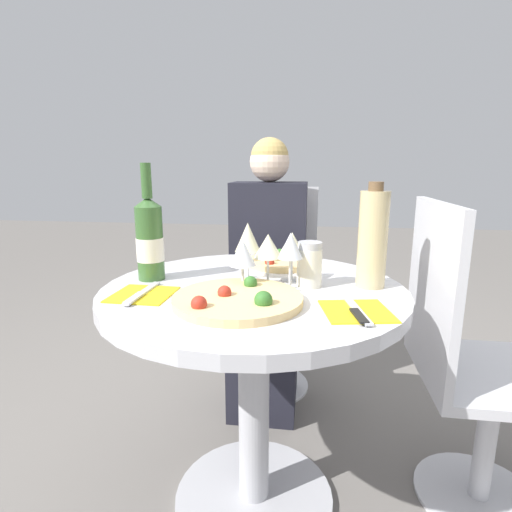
{
  "coord_description": "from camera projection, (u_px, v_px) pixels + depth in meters",
  "views": [
    {
      "loc": [
        0.15,
        -1.06,
        1.03
      ],
      "look_at": [
        0.01,
        -0.06,
        0.81
      ],
      "focal_mm": 28.0,
      "sensor_mm": 36.0,
      "label": 1
    }
  ],
  "objects": [
    {
      "name": "pizza_large",
      "position": [
        238.0,
        299.0,
        0.97
      ],
      "size": [
        0.32,
        0.32,
        0.05
      ],
      "color": "#E5C17F",
      "rests_on": "dining_table"
    },
    {
      "name": "wine_glass_center",
      "position": [
        268.0,
        247.0,
        1.11
      ],
      "size": [
        0.08,
        0.08,
        0.14
      ],
      "color": "silver",
      "rests_on": "dining_table"
    },
    {
      "name": "wine_glass_back_left",
      "position": [
        248.0,
        238.0,
        1.16
      ],
      "size": [
        0.07,
        0.07,
        0.17
      ],
      "color": "silver",
      "rests_on": "dining_table"
    },
    {
      "name": "chair_empty_side",
      "position": [
        470.0,
        368.0,
        1.18
      ],
      "size": [
        0.43,
        0.43,
        0.94
      ],
      "rotation": [
        0.0,
        0.0,
        -1.57
      ],
      "color": "silver",
      "rests_on": "ground_plane"
    },
    {
      "name": "sugar_shaker",
      "position": [
        309.0,
        265.0,
        1.1
      ],
      "size": [
        0.07,
        0.07,
        0.13
      ],
      "color": "silver",
      "rests_on": "dining_table"
    },
    {
      "name": "wine_bottle",
      "position": [
        150.0,
        239.0,
        1.16
      ],
      "size": [
        0.08,
        0.08,
        0.34
      ],
      "color": "#38602D",
      "rests_on": "dining_table"
    },
    {
      "name": "wine_glass_front_right",
      "position": [
        290.0,
        247.0,
        1.06
      ],
      "size": [
        0.07,
        0.07,
        0.16
      ],
      "color": "silver",
      "rests_on": "dining_table"
    },
    {
      "name": "wine_glass_back_right",
      "position": [
        292.0,
        244.0,
        1.15
      ],
      "size": [
        0.07,
        0.07,
        0.14
      ],
      "color": "silver",
      "rests_on": "dining_table"
    },
    {
      "name": "dining_table",
      "position": [
        254.0,
        345.0,
        1.15
      ],
      "size": [
        0.84,
        0.84,
        0.71
      ],
      "color": "#B2B2B7",
      "rests_on": "ground_plane"
    },
    {
      "name": "place_setting_right",
      "position": [
        357.0,
        311.0,
        0.91
      ],
      "size": [
        0.17,
        0.19,
        0.01
      ],
      "color": "yellow",
      "rests_on": "dining_table"
    },
    {
      "name": "chair_behind_diner",
      "position": [
        270.0,
        292.0,
        1.9
      ],
      "size": [
        0.43,
        0.43,
        0.94
      ],
      "rotation": [
        0.0,
        0.0,
        3.14
      ],
      "color": "silver",
      "rests_on": "ground_plane"
    },
    {
      "name": "pizza_small_far",
      "position": [
        280.0,
        261.0,
        1.35
      ],
      "size": [
        0.23,
        0.23,
        0.05
      ],
      "color": "#E5C17F",
      "rests_on": "dining_table"
    },
    {
      "name": "tall_carafe",
      "position": [
        373.0,
        239.0,
        1.08
      ],
      "size": [
        0.08,
        0.08,
        0.29
      ],
      "color": "tan",
      "rests_on": "dining_table"
    },
    {
      "name": "wine_glass_front_left",
      "position": [
        243.0,
        254.0,
        1.08
      ],
      "size": [
        0.07,
        0.07,
        0.13
      ],
      "color": "silver",
      "rests_on": "dining_table"
    },
    {
      "name": "ground_plane",
      "position": [
        254.0,
        499.0,
        1.27
      ],
      "size": [
        12.0,
        12.0,
        0.0
      ],
      "primitive_type": "plane",
      "color": "slate",
      "rests_on": "ground"
    },
    {
      "name": "seated_diner",
      "position": [
        267.0,
        288.0,
        1.74
      ],
      "size": [
        0.33,
        0.43,
        1.15
      ],
      "rotation": [
        0.0,
        0.0,
        3.14
      ],
      "color": "black",
      "rests_on": "ground_plane"
    },
    {
      "name": "place_setting_left",
      "position": [
        142.0,
        294.0,
        1.03
      ],
      "size": [
        0.15,
        0.19,
        0.01
      ],
      "color": "yellow",
      "rests_on": "dining_table"
    }
  ]
}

